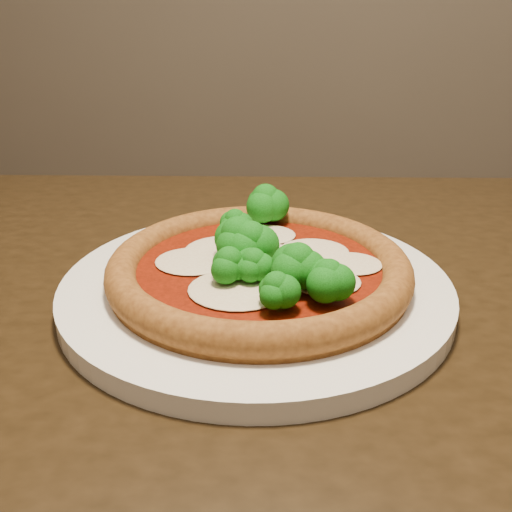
# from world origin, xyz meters

# --- Properties ---
(dining_table) EXTENTS (1.31, 1.02, 0.75)m
(dining_table) POSITION_xyz_m (-0.05, 0.09, 0.66)
(dining_table) COLOR black
(dining_table) RESTS_ON floor
(plate) EXTENTS (0.35, 0.35, 0.02)m
(plate) POSITION_xyz_m (-0.07, 0.15, 0.76)
(plate) COLOR white
(plate) RESTS_ON dining_table
(pizza) EXTENTS (0.27, 0.27, 0.06)m
(pizza) POSITION_xyz_m (-0.06, 0.15, 0.78)
(pizza) COLOR brown
(pizza) RESTS_ON plate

